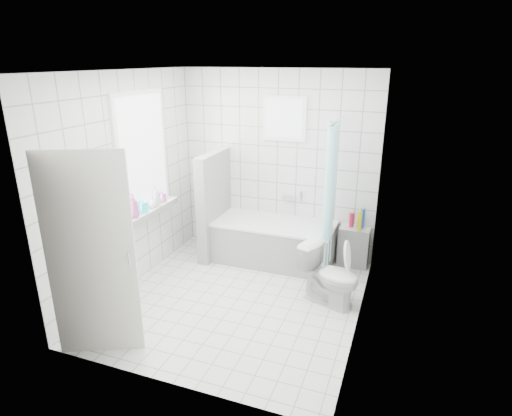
% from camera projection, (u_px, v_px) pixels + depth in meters
% --- Properties ---
extents(ground, '(3.00, 3.00, 0.00)m').
position_uv_depth(ground, '(238.00, 299.00, 5.10)').
color(ground, white).
rests_on(ground, ground).
extents(ceiling, '(3.00, 3.00, 0.00)m').
position_uv_depth(ceiling, '(234.00, 71.00, 4.24)').
color(ceiling, white).
rests_on(ceiling, ground).
extents(wall_back, '(2.80, 0.02, 2.60)m').
position_uv_depth(wall_back, '(277.00, 165.00, 6.00)').
color(wall_back, white).
rests_on(wall_back, ground).
extents(wall_front, '(2.80, 0.02, 2.60)m').
position_uv_depth(wall_front, '(162.00, 250.00, 3.34)').
color(wall_front, white).
rests_on(wall_front, ground).
extents(wall_left, '(0.02, 3.00, 2.60)m').
position_uv_depth(wall_left, '(128.00, 183.00, 5.13)').
color(wall_left, white).
rests_on(wall_left, ground).
extents(wall_right, '(0.02, 3.00, 2.60)m').
position_uv_depth(wall_right, '(367.00, 210.00, 4.21)').
color(wall_right, white).
rests_on(wall_right, ground).
extents(window_left, '(0.01, 0.90, 1.40)m').
position_uv_depth(window_left, '(144.00, 154.00, 5.28)').
color(window_left, white).
rests_on(window_left, wall_left).
extents(window_back, '(0.50, 0.01, 0.50)m').
position_uv_depth(window_back, '(284.00, 119.00, 5.71)').
color(window_back, white).
rests_on(window_back, wall_back).
extents(window_sill, '(0.18, 1.02, 0.08)m').
position_uv_depth(window_sill, '(152.00, 211.00, 5.51)').
color(window_sill, white).
rests_on(window_sill, wall_left).
extents(door, '(0.74, 0.37, 2.00)m').
position_uv_depth(door, '(91.00, 257.00, 3.90)').
color(door, silver).
rests_on(door, ground).
extents(bathtub, '(1.64, 0.77, 0.58)m').
position_uv_depth(bathtub, '(274.00, 242.00, 5.97)').
color(bathtub, white).
rests_on(bathtub, ground).
extents(partition_wall, '(0.15, 0.85, 1.50)m').
position_uv_depth(partition_wall, '(214.00, 205.00, 6.06)').
color(partition_wall, white).
rests_on(partition_wall, ground).
extents(tiled_ledge, '(0.40, 0.24, 0.55)m').
position_uv_depth(tiled_ledge, '(354.00, 247.00, 5.86)').
color(tiled_ledge, white).
rests_on(tiled_ledge, ground).
extents(toilet, '(0.78, 0.60, 0.70)m').
position_uv_depth(toilet, '(330.00, 275.00, 4.92)').
color(toilet, white).
rests_on(toilet, ground).
extents(curtain_rod, '(0.02, 0.80, 0.02)m').
position_uv_depth(curtain_rod, '(336.00, 121.00, 5.13)').
color(curtain_rod, silver).
rests_on(curtain_rod, wall_back).
extents(shower_curtain, '(0.14, 0.48, 1.78)m').
position_uv_depth(shower_curtain, '(330.00, 196.00, 5.32)').
color(shower_curtain, '#50EBE9').
rests_on(shower_curtain, curtain_rod).
extents(tub_faucet, '(0.18, 0.06, 0.06)m').
position_uv_depth(tub_faucet, '(289.00, 198.00, 6.05)').
color(tub_faucet, silver).
rests_on(tub_faucet, wall_back).
extents(sill_bottles, '(0.15, 0.75, 0.30)m').
position_uv_depth(sill_bottles, '(147.00, 201.00, 5.37)').
color(sill_bottles, silver).
rests_on(sill_bottles, window_sill).
extents(ledge_bottles, '(0.20, 0.18, 0.27)m').
position_uv_depth(ledge_bottles, '(358.00, 220.00, 5.70)').
color(ledge_bottles, blue).
rests_on(ledge_bottles, tiled_ledge).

